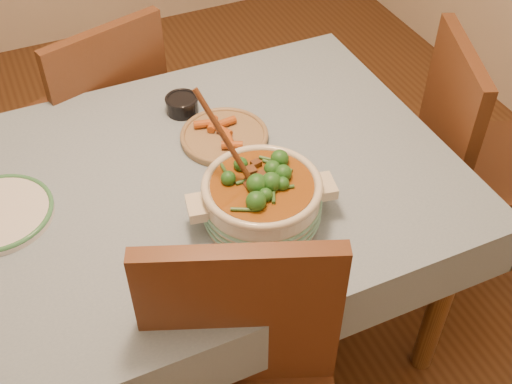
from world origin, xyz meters
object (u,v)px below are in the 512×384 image
(stew_casserole, at_px, (262,197))
(fried_plate, at_px, (224,135))
(dining_table, at_px, (166,210))
(chair_far, at_px, (102,115))
(chair_right, at_px, (473,152))
(condiment_bowl, at_px, (182,104))

(stew_casserole, distance_m, fried_plate, 0.35)
(dining_table, xyz_separation_m, stew_casserole, (0.21, -0.22, 0.17))
(dining_table, relative_size, chair_far, 1.78)
(stew_casserole, bearing_deg, chair_far, 104.34)
(fried_plate, height_order, chair_far, chair_far)
(stew_casserole, height_order, chair_right, stew_casserole)
(dining_table, distance_m, chair_far, 0.71)
(condiment_bowl, xyz_separation_m, fried_plate, (0.07, -0.18, -0.01))
(chair_right, bearing_deg, dining_table, 108.37)
(chair_far, bearing_deg, chair_right, 129.67)
(fried_plate, xyz_separation_m, chair_right, (0.86, -0.18, -0.23))
(stew_casserole, height_order, fried_plate, stew_casserole)
(condiment_bowl, height_order, chair_far, chair_far)
(chair_far, bearing_deg, condiment_bowl, 100.49)
(condiment_bowl, distance_m, fried_plate, 0.20)
(stew_casserole, bearing_deg, dining_table, 133.04)
(dining_table, relative_size, chair_right, 1.75)
(stew_casserole, relative_size, condiment_bowl, 3.32)
(stew_casserole, bearing_deg, condiment_bowl, 93.87)
(chair_far, bearing_deg, dining_table, 75.85)
(fried_plate, height_order, chair_right, chair_right)
(fried_plate, bearing_deg, dining_table, -152.42)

